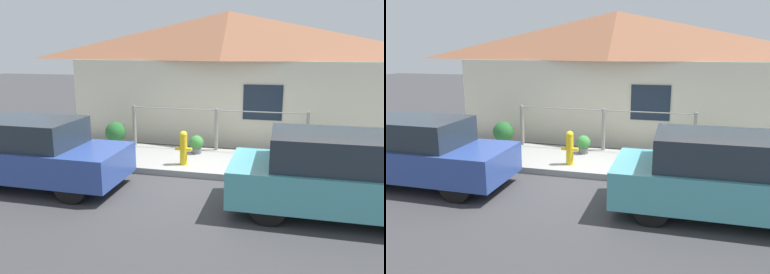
# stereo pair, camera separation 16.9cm
# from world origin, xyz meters

# --- Properties ---
(ground_plane) EXTENTS (60.00, 60.00, 0.00)m
(ground_plane) POSITION_xyz_m (0.00, 0.00, 0.00)
(ground_plane) COLOR #38383A
(sidewalk) EXTENTS (24.00, 2.17, 0.15)m
(sidewalk) POSITION_xyz_m (0.00, 1.08, 0.07)
(sidewalk) COLOR gray
(sidewalk) RESTS_ON ground_plane
(house) EXTENTS (9.86, 2.23, 4.00)m
(house) POSITION_xyz_m (0.00, 3.84, 3.10)
(house) COLOR beige
(house) RESTS_ON ground_plane
(fence) EXTENTS (4.90, 0.10, 1.16)m
(fence) POSITION_xyz_m (0.00, 2.02, 0.79)
(fence) COLOR gray
(fence) RESTS_ON sidewalk
(car_left) EXTENTS (3.83, 1.64, 1.46)m
(car_left) POSITION_xyz_m (-3.34, -1.20, 0.73)
(car_left) COLOR #2D4793
(car_left) RESTS_ON ground_plane
(car_right) EXTENTS (3.88, 1.71, 1.47)m
(car_right) POSITION_xyz_m (2.75, -1.20, 0.72)
(car_right) COLOR teal
(car_right) RESTS_ON ground_plane
(fire_hydrant) EXTENTS (0.42, 0.19, 0.83)m
(fire_hydrant) POSITION_xyz_m (-0.53, 0.52, 0.58)
(fire_hydrant) COLOR yellow
(fire_hydrant) RESTS_ON sidewalk
(potted_plant_near_hydrant) EXTENTS (0.38, 0.38, 0.49)m
(potted_plant_near_hydrant) POSITION_xyz_m (-0.45, 1.56, 0.41)
(potted_plant_near_hydrant) COLOR slate
(potted_plant_near_hydrant) RESTS_ON sidewalk
(potted_plant_by_fence) EXTENTS (0.60, 0.60, 0.70)m
(potted_plant_by_fence) POSITION_xyz_m (-2.90, 1.82, 0.53)
(potted_plant_by_fence) COLOR #9E5638
(potted_plant_by_fence) RESTS_ON sidewalk
(potted_plant_corner) EXTENTS (0.42, 0.42, 0.56)m
(potted_plant_corner) POSITION_xyz_m (2.84, 1.69, 0.47)
(potted_plant_corner) COLOR slate
(potted_plant_corner) RESTS_ON sidewalk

